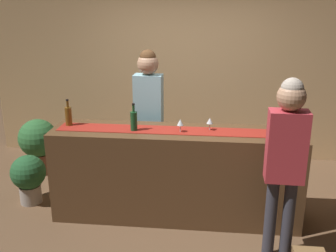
# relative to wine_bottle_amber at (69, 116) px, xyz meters

# --- Properties ---
(ground_plane) EXTENTS (10.00, 10.00, 0.00)m
(ground_plane) POSITION_rel_wine_bottle_amber_xyz_m (1.20, -0.05, -1.14)
(ground_plane) COLOR brown
(back_wall) EXTENTS (6.00, 0.12, 2.90)m
(back_wall) POSITION_rel_wine_bottle_amber_xyz_m (1.20, 1.85, 0.31)
(back_wall) COLOR tan
(back_wall) RESTS_ON ground
(bar_counter) EXTENTS (2.70, 0.60, 1.02)m
(bar_counter) POSITION_rel_wine_bottle_amber_xyz_m (1.20, -0.05, -0.63)
(bar_counter) COLOR #543821
(bar_counter) RESTS_ON ground
(counter_runner_cloth) EXTENTS (2.57, 0.28, 0.01)m
(counter_runner_cloth) POSITION_rel_wine_bottle_amber_xyz_m (1.20, -0.05, -0.11)
(counter_runner_cloth) COLOR maroon
(counter_runner_cloth) RESTS_ON bar_counter
(wine_bottle_amber) EXTENTS (0.07, 0.07, 0.30)m
(wine_bottle_amber) POSITION_rel_wine_bottle_amber_xyz_m (0.00, 0.00, 0.00)
(wine_bottle_amber) COLOR brown
(wine_bottle_amber) RESTS_ON bar_counter
(wine_bottle_green) EXTENTS (0.07, 0.07, 0.30)m
(wine_bottle_green) POSITION_rel_wine_bottle_amber_xyz_m (0.75, -0.10, 0.00)
(wine_bottle_green) COLOR #194723
(wine_bottle_green) RESTS_ON bar_counter
(wine_glass_near_customer) EXTENTS (0.07, 0.07, 0.14)m
(wine_glass_near_customer) POSITION_rel_wine_bottle_amber_xyz_m (1.56, -0.01, -0.01)
(wine_glass_near_customer) COLOR silver
(wine_glass_near_customer) RESTS_ON bar_counter
(wine_glass_mid_counter) EXTENTS (0.07, 0.07, 0.14)m
(wine_glass_mid_counter) POSITION_rel_wine_bottle_amber_xyz_m (1.25, -0.10, -0.01)
(wine_glass_mid_counter) COLOR silver
(wine_glass_mid_counter) RESTS_ON bar_counter
(bartender) EXTENTS (0.35, 0.25, 1.81)m
(bartender) POSITION_rel_wine_bottle_amber_xyz_m (0.81, 0.53, -0.00)
(bartender) COLOR #26262B
(bartender) RESTS_ON ground
(customer_sipping) EXTENTS (0.34, 0.25, 1.75)m
(customer_sipping) POSITION_rel_wine_bottle_amber_xyz_m (2.23, -0.72, -0.05)
(customer_sipping) COLOR #33333D
(customer_sipping) RESTS_ON ground
(potted_plant_tall) EXTENTS (0.54, 0.54, 0.78)m
(potted_plant_tall) POSITION_rel_wine_bottle_amber_xyz_m (-0.82, 0.91, -0.69)
(potted_plant_tall) COLOR brown
(potted_plant_tall) RESTS_ON ground
(potted_plant_small) EXTENTS (0.42, 0.42, 0.61)m
(potted_plant_small) POSITION_rel_wine_bottle_amber_xyz_m (-0.58, 0.06, -0.79)
(potted_plant_small) COLOR #9E9389
(potted_plant_small) RESTS_ON ground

